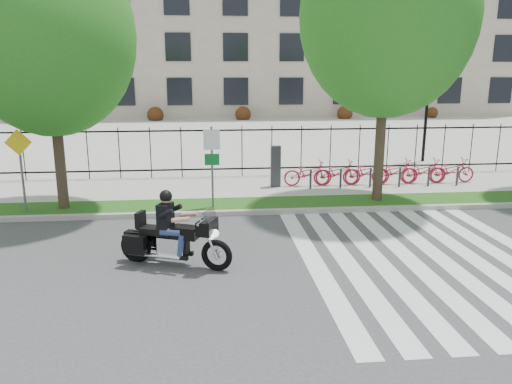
{
  "coord_description": "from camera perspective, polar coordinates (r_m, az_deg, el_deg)",
  "views": [
    {
      "loc": [
        -0.18,
        -10.48,
        4.27
      ],
      "look_at": [
        1.15,
        3.0,
        0.98
      ],
      "focal_mm": 35.0,
      "sensor_mm": 36.0,
      "label": 1
    }
  ],
  "objects": [
    {
      "name": "iron_fence",
      "position": [
        19.92,
        -5.07,
        4.6
      ],
      "size": [
        30.0,
        0.06,
        2.0
      ],
      "primitive_type": null,
      "color": "black",
      "rests_on": "sidewalk"
    },
    {
      "name": "sign_pole_warning",
      "position": [
        16.22,
        -25.34,
        3.38
      ],
      "size": [
        0.78,
        0.09,
        2.49
      ],
      "color": "#59595B",
      "rests_on": "grass_verge"
    },
    {
      "name": "crosswalk_stripes",
      "position": [
        12.37,
        18.79,
        -7.27
      ],
      "size": [
        5.7,
        8.0,
        0.01
      ],
      "primitive_type": null,
      "color": "silver",
      "rests_on": "ground"
    },
    {
      "name": "sidewalk",
      "position": [
        18.41,
        -4.93,
        0.44
      ],
      "size": [
        60.0,
        3.5,
        0.15
      ],
      "primitive_type": "cube",
      "color": "#9F9C94",
      "rests_on": "ground"
    },
    {
      "name": "office_building",
      "position": [
        55.68,
        -5.75,
        19.47
      ],
      "size": [
        60.0,
        21.9,
        20.15
      ],
      "color": "#A09681",
      "rests_on": "ground"
    },
    {
      "name": "plaza",
      "position": [
        35.73,
        -5.35,
        6.82
      ],
      "size": [
        80.0,
        34.0,
        0.1
      ],
      "primitive_type": "cube",
      "color": "#9F9C94",
      "rests_on": "ground"
    },
    {
      "name": "bike_share_station",
      "position": [
        19.12,
        13.82,
        2.27
      ],
      "size": [
        7.77,
        0.85,
        1.5
      ],
      "color": "#2D2D33",
      "rests_on": "sidewalk"
    },
    {
      "name": "lamp_post_right",
      "position": [
        24.7,
        19.04,
        10.46
      ],
      "size": [
        1.06,
        0.7,
        4.25
      ],
      "color": "black",
      "rests_on": "ground"
    },
    {
      "name": "grass_verge",
      "position": [
        15.99,
        -4.8,
        -1.6
      ],
      "size": [
        60.0,
        1.5,
        0.15
      ],
      "primitive_type": "cube",
      "color": "#1C4B12",
      "rests_on": "ground"
    },
    {
      "name": "ground",
      "position": [
        11.31,
        -4.36,
        -8.56
      ],
      "size": [
        120.0,
        120.0,
        0.0
      ],
      "primitive_type": "plane",
      "color": "#3B3B3E",
      "rests_on": "ground"
    },
    {
      "name": "street_tree_1",
      "position": [
        16.09,
        -22.66,
        16.09
      ],
      "size": [
        4.99,
        4.99,
        7.96
      ],
      "color": "#34261C",
      "rests_on": "grass_verge"
    },
    {
      "name": "curb",
      "position": [
        15.17,
        -4.74,
        -2.44
      ],
      "size": [
        60.0,
        0.2,
        0.15
      ],
      "primitive_type": "cube",
      "color": "#9B9A92",
      "rests_on": "ground"
    },
    {
      "name": "sign_pole_regulatory",
      "position": [
        15.27,
        -5.06,
        4.07
      ],
      "size": [
        0.5,
        0.09,
        2.5
      ],
      "color": "#59595B",
      "rests_on": "grass_verge"
    },
    {
      "name": "street_tree_2",
      "position": [
        16.46,
        14.8,
        18.88
      ],
      "size": [
        5.36,
        5.36,
        8.83
      ],
      "color": "#34261C",
      "rests_on": "grass_verge"
    },
    {
      "name": "motorcycle_rider",
      "position": [
        11.28,
        -9.38,
        -4.99
      ],
      "size": [
        2.57,
        1.39,
        2.1
      ],
      "color": "black",
      "rests_on": "ground"
    }
  ]
}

